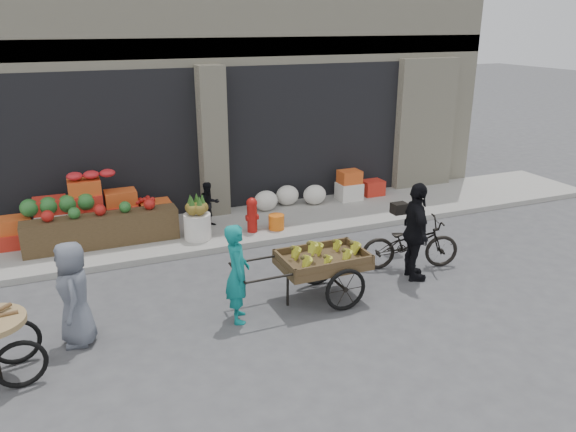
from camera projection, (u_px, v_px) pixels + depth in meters
name	position (u px, v px, depth m)	size (l,w,h in m)	color
ground	(311.00, 323.00, 8.09)	(80.00, 80.00, 0.00)	#424244
sidewalk	(228.00, 228.00, 11.64)	(18.00, 2.20, 0.12)	gray
building	(177.00, 53.00, 13.97)	(14.00, 6.45, 7.00)	beige
fruit_display	(98.00, 211.00, 10.77)	(3.10, 1.12, 1.24)	red
pineapple_bin	(198.00, 226.00, 10.83)	(0.52, 0.52, 0.50)	silver
fire_hydrant	(252.00, 213.00, 11.14)	(0.22, 0.22, 0.71)	#A5140F
orange_bucket	(276.00, 222.00, 11.36)	(0.32, 0.32, 0.30)	orange
right_bay_goods	(328.00, 190.00, 13.00)	(3.35, 0.60, 0.70)	silver
seated_person	(209.00, 204.00, 11.42)	(0.45, 0.35, 0.93)	black
banana_cart	(320.00, 258.00, 8.57)	(2.28, 1.01, 0.95)	brown
vendor_woman	(237.00, 273.00, 7.96)	(0.54, 0.35, 1.47)	#0F7876
vendor_grey	(74.00, 294.00, 7.38)	(0.71, 0.46, 1.45)	slate
bicycle	(410.00, 244.00, 9.78)	(0.60, 1.72, 0.90)	black
cyclist	(416.00, 232.00, 9.23)	(0.98, 0.41, 1.67)	black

